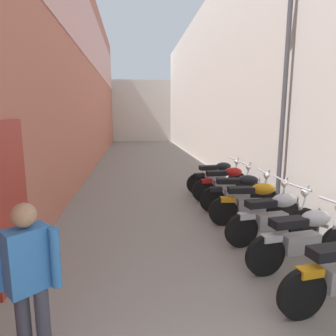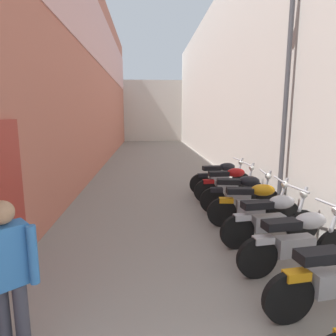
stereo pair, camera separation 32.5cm
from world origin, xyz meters
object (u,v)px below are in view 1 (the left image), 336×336
at_px(pedestrian_by_doorway, 30,279).
at_px(street_lamp, 281,81).
at_px(motorcycle_eighth, 218,176).
at_px(motorcycle_fourth, 274,216).
at_px(motorcycle_seventh, 227,183).
at_px(motorcycle_sixth, 240,192).
at_px(motorcycle_third, 304,237).
at_px(motorcycle_fifth, 254,202).

distance_m(pedestrian_by_doorway, street_lamp, 5.88).
relative_size(motorcycle_eighth, street_lamp, 0.36).
bearing_deg(motorcycle_fourth, motorcycle_seventh, 90.00).
bearing_deg(motorcycle_seventh, motorcycle_sixth, -90.01).
bearing_deg(motorcycle_third, pedestrian_by_doorway, -157.21).
distance_m(motorcycle_fifth, motorcycle_sixth, 0.82).
relative_size(motorcycle_fourth, street_lamp, 0.36).
relative_size(motorcycle_third, motorcycle_seventh, 0.99).
bearing_deg(motorcycle_sixth, motorcycle_third, -90.00).
bearing_deg(motorcycle_eighth, motorcycle_seventh, -90.00).
bearing_deg(motorcycle_sixth, motorcycle_eighth, 90.00).
relative_size(motorcycle_fifth, motorcycle_sixth, 1.00).
xyz_separation_m(motorcycle_sixth, pedestrian_by_doorway, (-3.34, -4.01, 0.42)).
height_order(motorcycle_fifth, street_lamp, street_lamp).
bearing_deg(pedestrian_by_doorway, motorcycle_fifth, 43.71).
xyz_separation_m(motorcycle_fourth, motorcycle_seventh, (0.00, 2.67, 0.00)).
bearing_deg(motorcycle_third, motorcycle_seventh, 90.00).
distance_m(motorcycle_seventh, street_lamp, 2.85).
distance_m(motorcycle_fifth, motorcycle_eighth, 2.65).
height_order(motorcycle_fifth, pedestrian_by_doorway, pedestrian_by_doorway).
bearing_deg(motorcycle_third, motorcycle_fifth, 90.00).
relative_size(motorcycle_fourth, motorcycle_eighth, 1.00).
bearing_deg(street_lamp, motorcycle_third, -106.75).
xyz_separation_m(motorcycle_fifth, street_lamp, (0.71, 0.56, 2.47)).
xyz_separation_m(motorcycle_fourth, motorcycle_sixth, (-0.00, 1.70, 0.00)).
xyz_separation_m(motorcycle_third, motorcycle_seventh, (0.00, 3.59, 0.00)).
height_order(motorcycle_sixth, motorcycle_seventh, same).
bearing_deg(motorcycle_third, street_lamp, 73.25).
distance_m(motorcycle_sixth, motorcycle_eighth, 1.83).
bearing_deg(motorcycle_fifth, motorcycle_third, -90.00).
xyz_separation_m(motorcycle_sixth, motorcycle_eighth, (0.00, 1.83, 0.00)).
bearing_deg(motorcycle_fourth, street_lamp, 63.75).
height_order(motorcycle_third, motorcycle_fifth, same).
bearing_deg(motorcycle_fifth, motorcycle_fourth, -90.00).
relative_size(motorcycle_fourth, motorcycle_sixth, 1.00).
bearing_deg(motorcycle_seventh, pedestrian_by_doorway, -123.77).
bearing_deg(motorcycle_sixth, street_lamp, -20.37).
bearing_deg(street_lamp, pedestrian_by_doorway, -137.16).
relative_size(motorcycle_fifth, motorcycle_eighth, 1.00).
xyz_separation_m(motorcycle_sixth, motorcycle_seventh, (0.00, 0.98, 0.00)).
bearing_deg(street_lamp, motorcycle_seventh, 119.65).
relative_size(motorcycle_fourth, motorcycle_seventh, 1.00).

